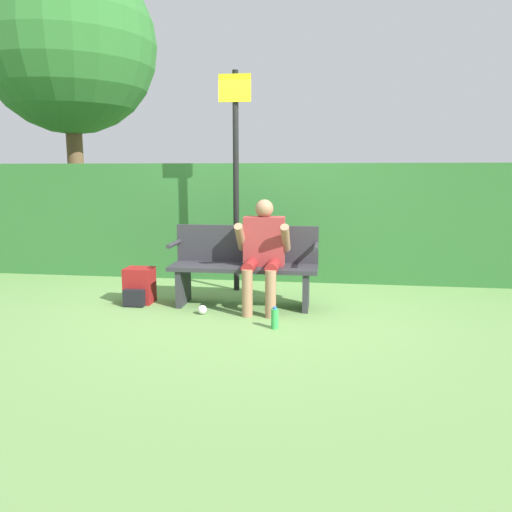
{
  "coord_description": "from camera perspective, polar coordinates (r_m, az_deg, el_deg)",
  "views": [
    {
      "loc": [
        0.87,
        -5.23,
        1.46
      ],
      "look_at": [
        0.15,
        -0.1,
        0.58
      ],
      "focal_mm": 35.0,
      "sensor_mm": 36.0,
      "label": 1
    }
  ],
  "objects": [
    {
      "name": "tree",
      "position": [
        9.96,
        -20.62,
        21.55
      ],
      "size": [
        3.04,
        3.04,
        5.14
      ],
      "color": "brown",
      "rests_on": "ground"
    },
    {
      "name": "litter_crumple",
      "position": [
        5.2,
        -6.16,
        -6.12
      ],
      "size": [
        0.09,
        0.09,
        0.09
      ],
      "color": "silver",
      "rests_on": "ground"
    },
    {
      "name": "hedge_back",
      "position": [
        6.78,
        0.58,
        3.93
      ],
      "size": [
        12.0,
        0.38,
        1.56
      ],
      "color": "#2D662D",
      "rests_on": "ground"
    },
    {
      "name": "backpack",
      "position": [
        5.72,
        -13.22,
        -3.42
      ],
      "size": [
        0.3,
        0.35,
        0.4
      ],
      "color": "maroon",
      "rests_on": "ground"
    },
    {
      "name": "parked_car",
      "position": [
        14.71,
        23.58,
        5.51
      ],
      "size": [
        3.1,
        4.71,
        1.24
      ],
      "rotation": [
        0.0,
        0.0,
        1.93
      ],
      "color": "#2D4784",
      "rests_on": "ground"
    },
    {
      "name": "signpost",
      "position": [
        6.04,
        -2.33,
        10.12
      ],
      "size": [
        0.38,
        0.09,
        2.61
      ],
      "color": "black",
      "rests_on": "ground"
    },
    {
      "name": "park_bench",
      "position": [
        5.46,
        -1.32,
        -1.05
      ],
      "size": [
        1.6,
        0.47,
        0.87
      ],
      "color": "#2D2D33",
      "rests_on": "ground"
    },
    {
      "name": "water_bottle",
      "position": [
        4.71,
        2.15,
        -7.14
      ],
      "size": [
        0.07,
        0.07,
        0.21
      ],
      "color": "green",
      "rests_on": "ground"
    },
    {
      "name": "ground_plane",
      "position": [
        5.5,
        -1.41,
        -5.72
      ],
      "size": [
        40.0,
        40.0,
        0.0
      ],
      "primitive_type": "plane",
      "color": "#668E4C"
    },
    {
      "name": "person_seated",
      "position": [
        5.28,
        0.82,
        0.83
      ],
      "size": [
        0.57,
        0.6,
        1.16
      ],
      "color": "#993333",
      "rests_on": "ground"
    }
  ]
}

